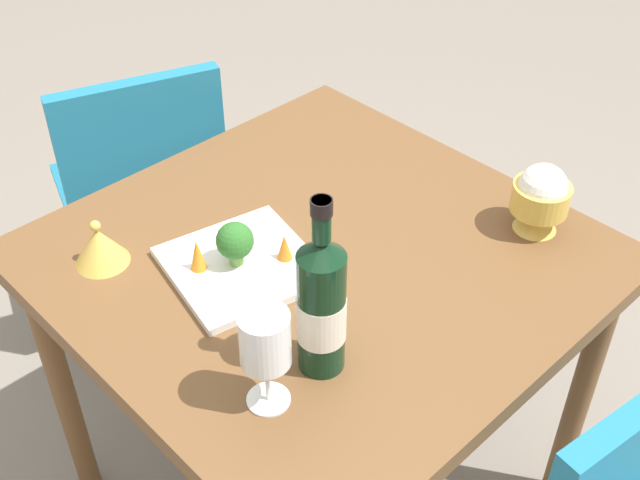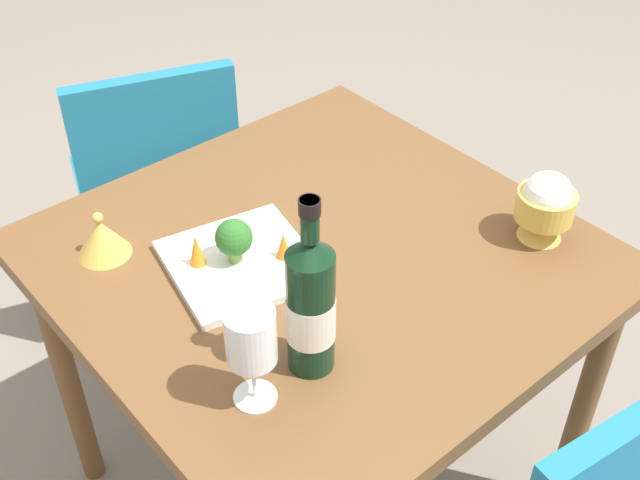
# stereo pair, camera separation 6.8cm
# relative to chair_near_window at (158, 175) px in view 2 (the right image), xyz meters

# --- Properties ---
(dining_table) EXTENTS (0.92, 0.92, 0.75)m
(dining_table) POSITION_rel_chair_near_window_xyz_m (-0.05, -0.71, 0.14)
(dining_table) COLOR brown
(dining_table) RESTS_ON ground_plane
(chair_near_window) EXTENTS (0.51, 0.51, 0.85)m
(chair_near_window) POSITION_rel_chair_near_window_xyz_m (0.00, 0.00, 0.00)
(chair_near_window) COLOR teal
(chair_near_window) RESTS_ON ground_plane
(wine_bottle) EXTENTS (0.08, 0.08, 0.32)m
(wine_bottle) POSITION_rel_chair_near_window_xyz_m (-0.24, -0.91, 0.35)
(wine_bottle) COLOR black
(wine_bottle) RESTS_ON dining_table
(wine_glass) EXTENTS (0.08, 0.08, 0.18)m
(wine_glass) POSITION_rel_chair_near_window_xyz_m (-0.35, -0.91, 0.35)
(wine_glass) COLOR white
(wine_glass) RESTS_ON dining_table
(rice_bowl) EXTENTS (0.11, 0.11, 0.14)m
(rice_bowl) POSITION_rel_chair_near_window_xyz_m (0.30, -0.94, 0.29)
(rice_bowl) COLOR gold
(rice_bowl) RESTS_ON dining_table
(rice_bowl_lid) EXTENTS (0.10, 0.10, 0.09)m
(rice_bowl_lid) POSITION_rel_chair_near_window_xyz_m (-0.36, -0.45, 0.26)
(rice_bowl_lid) COLOR gold
(rice_bowl_lid) RESTS_ON dining_table
(serving_plate) EXTENTS (0.30, 0.30, 0.02)m
(serving_plate) POSITION_rel_chair_near_window_xyz_m (-0.19, -0.64, 0.23)
(serving_plate) COLOR white
(serving_plate) RESTS_ON dining_table
(broccoli_floret) EXTENTS (0.07, 0.07, 0.09)m
(broccoli_floret) POSITION_rel_chair_near_window_xyz_m (-0.19, -0.64, 0.29)
(broccoli_floret) COLOR #729E4C
(broccoli_floret) RESTS_ON serving_plate
(carrot_garnish_left) EXTENTS (0.03, 0.03, 0.06)m
(carrot_garnish_left) POSITION_rel_chair_near_window_xyz_m (-0.25, -0.60, 0.27)
(carrot_garnish_left) COLOR orange
(carrot_garnish_left) RESTS_ON serving_plate
(carrot_garnish_right) EXTENTS (0.03, 0.03, 0.05)m
(carrot_garnish_right) POSITION_rel_chair_near_window_xyz_m (-0.12, -0.69, 0.26)
(carrot_garnish_right) COLOR orange
(carrot_garnish_right) RESTS_ON serving_plate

